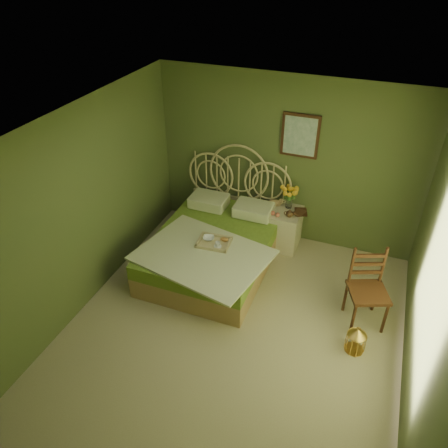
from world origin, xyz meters
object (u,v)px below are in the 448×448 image
at_px(chair, 370,283).
at_px(birdcage, 356,340).
at_px(bed, 215,245).
at_px(nightstand, 282,224).

xyz_separation_m(chair, birdcage, (-0.03, -0.60, -0.40)).
relative_size(bed, birdcage, 6.98).
bearing_deg(bed, chair, -8.85).
bearing_deg(chair, birdcage, -115.08).
height_order(bed, chair, bed).
relative_size(chair, birdcage, 3.00).
height_order(nightstand, birdcage, nightstand).
height_order(bed, birdcage, bed).
bearing_deg(birdcage, bed, 156.63).
xyz_separation_m(bed, nightstand, (0.79, 0.83, 0.05)).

